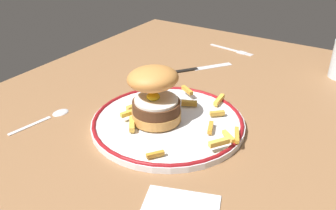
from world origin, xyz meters
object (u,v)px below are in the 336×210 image
object	(u,v)px
fork	(232,50)
spoon	(54,114)
dinner_plate	(168,122)
knife	(196,68)
burger	(154,93)

from	to	relation	value
fork	spoon	world-z (taller)	spoon
spoon	fork	bearing A→B (deg)	-15.39
dinner_plate	knife	size ratio (longest dim) A/B	1.94
spoon	burger	bearing A→B (deg)	-67.18
burger	spoon	size ratio (longest dim) A/B	0.99
burger	spoon	world-z (taller)	burger
dinner_plate	burger	size ratio (longest dim) A/B	2.24
burger	knife	xyz separation A→B (cm)	(28.69, 6.45, -6.65)
knife	spoon	distance (cm)	39.12
dinner_plate	fork	xyz separation A→B (cm)	(46.29, 6.58, -0.66)
dinner_plate	fork	world-z (taller)	dinner_plate
burger	spoon	distance (cm)	22.13
burger	knife	size ratio (longest dim) A/B	0.87
dinner_plate	spoon	xyz separation A→B (cm)	(-9.22, 21.87, -0.48)
knife	spoon	bearing A→B (deg)	160.54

